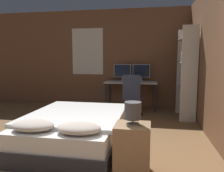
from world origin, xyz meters
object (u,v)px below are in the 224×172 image
Objects in this scene: computer_mouse at (141,82)px; bookshelf at (187,69)px; bedside_lamp at (133,111)px; nightstand at (132,150)px; monitor_left at (122,71)px; desk at (131,85)px; office_chair at (132,100)px; keyboard at (130,82)px; monitor_right at (141,72)px; bed at (75,129)px.

bookshelf is at bearing -25.11° from computer_mouse.
bedside_lamp is at bearing -89.02° from computer_mouse.
monitor_left is (-0.60, 3.54, 0.70)m from nightstand.
monitor_left is at bearing 99.55° from nightstand.
bedside_lamp reaches higher than desk.
monitor_left is at bearing 112.17° from office_chair.
office_chair reaches higher than keyboard.
monitor_right is 0.53m from keyboard.
bed is 2.71m from desk.
computer_mouse is (0.28, 0.00, 0.01)m from keyboard.
bookshelf reaches higher than nightstand.
monitor_right reaches higher than computer_mouse.
bed is at bearing -103.39° from desk.
bookshelf is (1.31, -0.48, 0.38)m from keyboard.
monitor_left reaches higher than computer_mouse.
computer_mouse is 1.19m from bookshelf.
keyboard is 1.44m from bookshelf.
office_chair reaches higher than computer_mouse.
bedside_lamp is (0.00, -0.00, 0.45)m from nightstand.
bed is 2.93m from monitor_left.
nightstand is at bearing -89.02° from computer_mouse.
bedside_lamp reaches higher than nightstand.
bed is 2.87m from bookshelf.
bed is at bearing 142.50° from bedside_lamp.
keyboard is (0.00, -0.19, 0.11)m from desk.
bookshelf is at bearing 70.02° from bedside_lamp.
bookshelf is (1.31, -0.67, 0.48)m from desk.
nightstand is 1.29× the size of monitor_right.
bedside_lamp reaches higher than bed.
bookshelf is (1.22, -0.02, 0.74)m from office_chair.
desk is 0.48m from monitor_right.
bookshelf reaches higher than monitor_right.
nightstand is 0.44× the size of desk.
desk reaches higher than nightstand.
nightstand is 0.45m from bedside_lamp.
bedside_lamp reaches higher than keyboard.
bookshelf reaches higher than computer_mouse.
bed is 4.11× the size of monitor_right.
office_chair is at bearing -79.01° from keyboard.
keyboard is at bearing 96.12° from nightstand.
desk is 1.39× the size of office_chair.
bed is 0.94× the size of bookshelf.
monitor_left is 0.23× the size of bookshelf.
office_chair is (-0.19, -0.46, -0.38)m from computer_mouse.
bedside_lamp is 0.13× the size of bookshelf.
bed is 4.11× the size of monitor_left.
monitor_left is 1.11m from office_chair.
office_chair is at bearing -112.78° from computer_mouse.
office_chair is at bearing -101.15° from monitor_right.
monitor_left is 1.80m from bookshelf.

